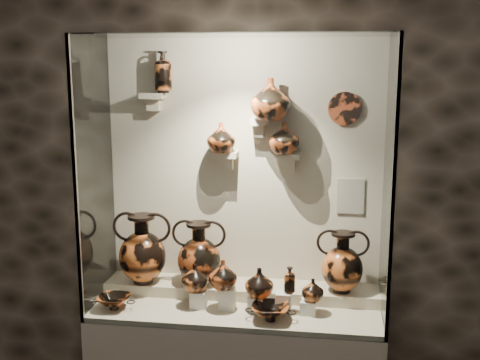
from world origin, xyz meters
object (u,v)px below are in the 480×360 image
amphora_mid (199,254)px  amphora_right (342,262)px  jug_b (223,274)px  lekythos_tall (163,69)px  jug_c (259,283)px  jug_e (313,290)px  kylix_right (270,311)px  lekythos_small (290,278)px  ovoid_vase_a (221,138)px  ovoid_vase_b (270,99)px  amphora_left (142,249)px  jug_a (195,277)px  kylix_left (114,301)px  ovoid_vase_c (284,138)px

amphora_mid → amphora_right: bearing=-14.5°
amphora_right → jug_b: amphora_right is taller
jug_b → lekythos_tall: (-0.41, 0.30, 1.16)m
amphora_right → jug_c: size_ratio=2.15×
jug_b → jug_e: size_ratio=1.31×
jug_b → kylix_right: jug_b is taller
jug_c → lekythos_small: lekythos_small is taller
lekythos_small → ovoid_vase_a: 0.92m
amphora_mid → ovoid_vase_b: bearing=-9.6°
amphora_left → jug_a: (0.37, -0.16, -0.11)m
jug_c → kylix_right: bearing=-31.2°
jug_b → kylix_left: size_ratio=0.70×
lekythos_tall → amphora_right: bearing=3.1°
jug_c → lekythos_tall: 1.38m
jug_a → kylix_right: bearing=-38.4°
lekythos_tall → ovoid_vase_a: lekythos_tall is taller
ovoid_vase_b → ovoid_vase_c: bearing=33.3°
ovoid_vase_a → amphora_mid: bearing=-151.6°
jug_e → ovoid_vase_c: size_ratio=0.70×
amphora_mid → ovoid_vase_b: size_ratio=1.63×
jug_a → jug_b: 0.17m
jug_b → lekythos_tall: size_ratio=0.61×
amphora_right → lekythos_small: amphora_right is taller
jug_c → kylix_right: (0.08, -0.11, -0.12)m
lekythos_tall → kylix_left: bearing=-112.6°
amphora_left → ovoid_vase_a: 0.85m
kylix_left → kylix_right: 0.92m
amphora_right → lekythos_small: (-0.30, -0.19, -0.05)m
jug_c → ovoid_vase_c: size_ratio=0.92×
kylix_left → amphora_left: bearing=67.3°
kylix_left → lekythos_tall: bearing=57.1°
amphora_mid → amphora_right: amphora_mid is taller
amphora_left → ovoid_vase_a: (0.48, 0.09, 0.69)m
lekythos_small → amphora_left: bearing=176.7°
amphora_mid → jug_a: size_ratio=2.41×
jug_a → jug_c: bearing=-25.4°
amphora_right → jug_e: bearing=-125.1°
amphora_left → jug_b: bearing=-35.1°
amphora_left → amphora_mid: size_ratio=1.10×
amphora_left → jug_a: size_ratio=2.64×
jug_b → jug_c: jug_b is taller
kylix_left → ovoid_vase_c: ovoid_vase_c is taller
amphora_left → kylix_right: 0.90m
jug_a → ovoid_vase_b: size_ratio=0.68×
ovoid_vase_a → jug_a: bearing=-116.3°
ovoid_vase_b → lekythos_tall: bearing=-170.9°
jug_b → lekythos_small: size_ratio=0.98×
kylix_left → lekythos_tall: lekythos_tall is taller
jug_b → lekythos_small: bearing=-21.2°
kylix_right → amphora_left: bearing=-176.9°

